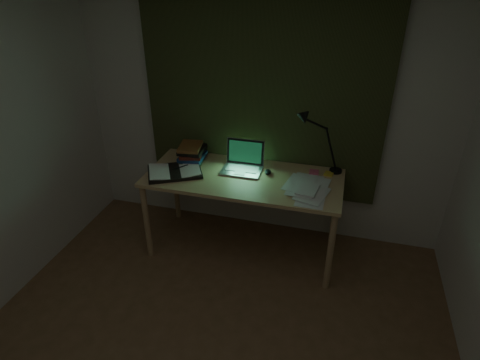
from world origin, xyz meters
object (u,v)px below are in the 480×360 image
object	(u,v)px
desk	(243,214)
laptop	(242,159)
desk_lamp	(339,141)
open_textbook	(175,171)
book_stack	(191,153)
loose_papers	(301,188)

from	to	relation	value
desk	laptop	size ratio (longest dim) A/B	4.34
laptop	desk_lamp	size ratio (longest dim) A/B	0.66
laptop	desk_lamp	distance (m)	0.87
open_textbook	book_stack	world-z (taller)	book_stack
open_textbook	laptop	bearing A→B (deg)	-9.54
desk	book_stack	distance (m)	0.75
laptop	book_stack	world-z (taller)	laptop
open_textbook	book_stack	xyz separation A→B (m)	(0.06, 0.27, 0.07)
laptop	open_textbook	bearing A→B (deg)	-161.72
laptop	open_textbook	size ratio (longest dim) A/B	0.85
laptop	open_textbook	distance (m)	0.61
open_textbook	desk	bearing A→B (deg)	-18.62
book_stack	desk	bearing A→B (deg)	-16.84
book_stack	desk_lamp	distance (m)	1.36
desk	loose_papers	world-z (taller)	loose_papers
desk	desk_lamp	distance (m)	1.09
laptop	desk_lamp	xyz separation A→B (m)	(0.82, 0.21, 0.17)
laptop	desk_lamp	bearing A→B (deg)	14.44
loose_papers	desk_lamp	size ratio (longest dim) A/B	0.64
book_stack	desk_lamp	size ratio (longest dim) A/B	0.43
desk	laptop	xyz separation A→B (m)	(-0.04, 0.09, 0.52)
laptop	book_stack	xyz separation A→B (m)	(-0.51, 0.08, -0.04)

